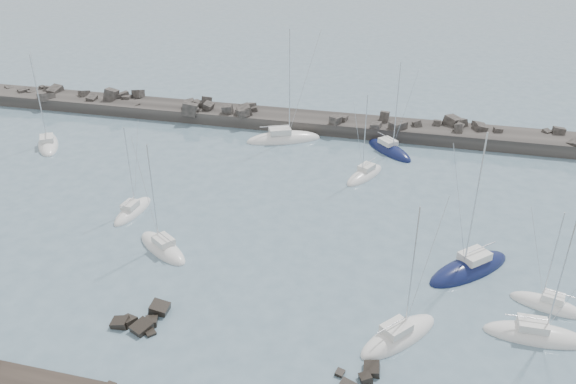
# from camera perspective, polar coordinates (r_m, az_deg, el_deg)

# --- Properties ---
(ground) EXTENTS (400.00, 400.00, 0.00)m
(ground) POSITION_cam_1_polar(r_m,az_deg,el_deg) (54.36, -6.35, -7.58)
(ground) COLOR slate
(ground) RESTS_ON ground
(rock_cluster_near) EXTENTS (4.17, 4.20, 1.52)m
(rock_cluster_near) POSITION_cam_1_polar(r_m,az_deg,el_deg) (49.20, -14.62, -12.53)
(rock_cluster_near) COLOR black
(rock_cluster_near) RESTS_ON ground
(rock_cluster_far) EXTENTS (3.36, 3.92, 1.41)m
(rock_cluster_far) POSITION_cam_1_polar(r_m,az_deg,el_deg) (43.41, 7.29, -18.38)
(rock_cluster_far) COLOR black
(rock_cluster_far) RESTS_ON ground
(breakwater) EXTENTS (115.00, 7.12, 5.17)m
(breakwater) POSITION_cam_1_polar(r_m,az_deg,el_deg) (88.50, -2.71, 7.20)
(breakwater) COLOR #2D2A28
(breakwater) RESTS_ON ground
(sailboat_1) EXTENTS (7.31, 8.73, 13.80)m
(sailboat_1) POSITION_cam_1_polar(r_m,az_deg,el_deg) (87.11, -23.18, 4.45)
(sailboat_1) COLOR white
(sailboat_1) RESTS_ON ground
(sailboat_3) EXTENTS (2.63, 6.90, 10.81)m
(sailboat_3) POSITION_cam_1_polar(r_m,az_deg,el_deg) (65.20, -15.49, -1.91)
(sailboat_3) COLOR white
(sailboat_3) RESTS_ON ground
(sailboat_4) EXTENTS (11.30, 7.60, 17.11)m
(sailboat_4) POSITION_cam_1_polar(r_m,az_deg,el_deg) (81.88, -0.47, 5.37)
(sailboat_4) COLOR white
(sailboat_4) RESTS_ON ground
(sailboat_5) EXTENTS (7.62, 6.25, 12.14)m
(sailboat_5) POSITION_cam_1_polar(r_m,az_deg,el_deg) (57.84, -12.61, -5.60)
(sailboat_5) COLOR white
(sailboat_5) RESTS_ON ground
(sailboat_6) EXTENTS (5.22, 7.69, 11.78)m
(sailboat_6) POSITION_cam_1_polar(r_m,az_deg,el_deg) (71.65, 7.79, 1.68)
(sailboat_6) COLOR white
(sailboat_6) RESTS_ON ground
(sailboat_7) EXTENTS (7.07, 7.83, 12.79)m
(sailboat_7) POSITION_cam_1_polar(r_m,az_deg,el_deg) (47.15, 11.16, -14.22)
(sailboat_7) COLOR white
(sailboat_7) RESTS_ON ground
(sailboat_8) EXTENTS (7.94, 8.16, 13.75)m
(sailboat_8) POSITION_cam_1_polar(r_m,az_deg,el_deg) (79.39, 10.24, 4.16)
(sailboat_8) COLOR #0F1742
(sailboat_8) RESTS_ON ground
(sailboat_9) EXTENTS (6.50, 3.56, 10.03)m
(sailboat_9) POSITION_cam_1_polar(r_m,az_deg,el_deg) (54.11, 24.83, -10.41)
(sailboat_9) COLOR white
(sailboat_9) RESTS_ON ground
(sailboat_13) EXTENTS (8.97, 8.97, 15.32)m
(sailboat_13) POSITION_cam_1_polar(r_m,az_deg,el_deg) (56.16, 17.91, -7.46)
(sailboat_13) COLOR #0F1742
(sailboat_13) RESTS_ON ground
(sailboat_14) EXTENTS (8.23, 2.67, 12.92)m
(sailboat_14) POSITION_cam_1_polar(r_m,az_deg,el_deg) (50.50, 23.83, -13.18)
(sailboat_14) COLOR white
(sailboat_14) RESTS_ON ground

